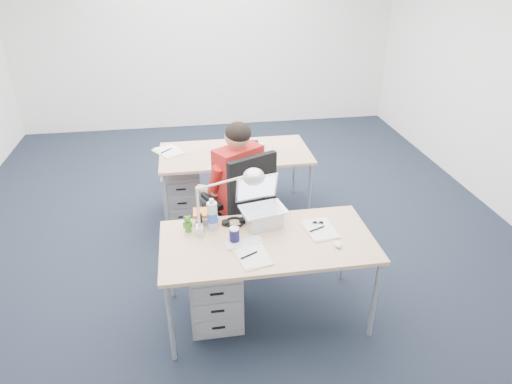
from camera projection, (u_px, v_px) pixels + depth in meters
floor at (235, 238)px, 4.74m from camera, size 7.00×7.00×0.00m
room at (231, 73)px, 3.93m from camera, size 6.02×7.02×2.80m
desk_near at (268, 245)px, 3.43m from camera, size 1.60×0.80×0.73m
desk_far at (235, 156)px, 4.90m from camera, size 1.60×0.80×0.73m
office_chair at (240, 230)px, 4.29m from camera, size 0.96×0.96×1.15m
seated_person at (229, 188)px, 4.25m from camera, size 0.69×0.81×1.36m
drawer_pedestal_near at (215, 289)px, 3.61m from camera, size 0.40×0.50×0.55m
drawer_pedestal_far at (182, 192)px, 5.04m from camera, size 0.40×0.50×0.55m
silver_laptop at (263, 204)px, 3.53m from camera, size 0.39×0.33×0.36m
wireless_keyboard at (244, 243)px, 3.37m from camera, size 0.29×0.15×0.01m
computer_mouse at (338, 244)px, 3.34m from camera, size 0.07×0.09×0.03m
headphones at (234, 222)px, 3.61m from camera, size 0.22×0.18×0.03m
can_koozie at (234, 235)px, 3.36m from camera, size 0.08×0.08×0.12m
water_bottle at (212, 214)px, 3.50m from camera, size 0.10×0.10×0.26m
bear_figurine at (188, 223)px, 3.49m from camera, size 0.09×0.08×0.14m
book_stack at (205, 216)px, 3.63m from camera, size 0.21×0.17×0.09m
cordless_phone at (200, 221)px, 3.53m from camera, size 0.04×0.03×0.13m
papers_left at (252, 256)px, 3.23m from camera, size 0.26×0.33×0.01m
papers_right at (319, 230)px, 3.53m from camera, size 0.24×0.32×0.01m
sunglasses at (318, 223)px, 3.60m from camera, size 0.10×0.06×0.02m
desk_lamp at (220, 201)px, 3.39m from camera, size 0.50×0.34×0.54m
dark_laptop at (243, 152)px, 4.61m from camera, size 0.37×0.36×0.22m
far_cup at (263, 147)px, 4.90m from camera, size 0.07×0.07×0.09m
far_papers at (168, 152)px, 4.89m from camera, size 0.36×0.40×0.01m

